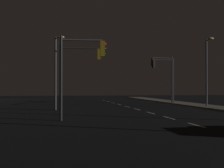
% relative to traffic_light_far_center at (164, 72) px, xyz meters
% --- Properties ---
extents(ground_plane, '(112.00, 112.00, 0.00)m').
position_rel_traffic_light_far_center_xyz_m(ground_plane, '(-5.71, -15.92, -3.94)').
color(ground_plane, black).
rests_on(ground_plane, ground).
extents(lane_markings_center, '(0.14, 50.00, 0.01)m').
position_rel_traffic_light_far_center_xyz_m(lane_markings_center, '(-5.71, -12.42, -3.94)').
color(lane_markings_center, silver).
rests_on(lane_markings_center, ground).
extents(lane_edge_line, '(0.14, 53.00, 0.01)m').
position_rel_traffic_light_far_center_xyz_m(lane_edge_line, '(0.41, -10.92, -3.94)').
color(lane_edge_line, silver).
rests_on(lane_edge_line, ground).
extents(traffic_light_far_center, '(2.96, 0.63, 5.48)m').
position_rel_traffic_light_far_center_xyz_m(traffic_light_far_center, '(0.00, 0.00, 0.00)').
color(traffic_light_far_center, '#38383D').
rests_on(traffic_light_far_center, sidewalk_right).
extents(traffic_light_far_left, '(3.72, 0.57, 5.74)m').
position_rel_traffic_light_far_center_xyz_m(traffic_light_far_left, '(-11.14, -8.44, 0.07)').
color(traffic_light_far_left, '#4C4C51').
rests_on(traffic_light_far_left, ground).
extents(traffic_light_mid_right, '(2.92, 0.62, 5.79)m').
position_rel_traffic_light_far_center_xyz_m(traffic_light_mid_right, '(0.11, 0.64, 0.20)').
color(traffic_light_mid_right, '#38383D').
rests_on(traffic_light_mid_right, sidewalk_right).
extents(traffic_light_near_right, '(2.84, 0.46, 5.16)m').
position_rel_traffic_light_far_center_xyz_m(traffic_light_near_right, '(-11.55, -16.89, -0.36)').
color(traffic_light_near_right, '#2D3033').
rests_on(traffic_light_near_right, ground).
extents(street_lamp_corner, '(0.96, 2.30, 6.71)m').
position_rel_traffic_light_far_center_xyz_m(street_lamp_corner, '(1.71, -7.55, 0.31)').
color(street_lamp_corner, '#4C4C51').
rests_on(street_lamp_corner, sidewalk_right).
extents(street_lamp_far_end, '(0.83, 1.71, 6.53)m').
position_rel_traffic_light_far_center_xyz_m(street_lamp_far_end, '(-12.98, -8.15, 0.02)').
color(street_lamp_far_end, '#4C4C51').
rests_on(street_lamp_far_end, ground).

